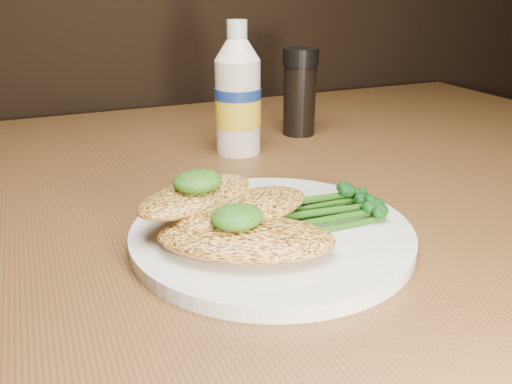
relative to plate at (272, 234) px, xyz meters
name	(u,v)px	position (x,y,z in m)	size (l,w,h in m)	color
plate	(272,234)	(0.00, 0.00, 0.00)	(0.25, 0.25, 0.01)	white
chicken_front	(246,238)	(-0.04, -0.03, 0.02)	(0.14, 0.08, 0.02)	#FBC54F
chicken_mid	(244,208)	(-0.02, 0.01, 0.03)	(0.13, 0.07, 0.02)	#FBC54F
chicken_back	(196,196)	(-0.06, 0.03, 0.03)	(0.12, 0.06, 0.02)	#FBC54F
pesto_front	(237,217)	(-0.04, -0.03, 0.03)	(0.04, 0.04, 0.02)	black
pesto_back	(198,181)	(-0.06, 0.03, 0.05)	(0.04, 0.04, 0.02)	black
broccolini_bundle	(322,207)	(0.05, 0.00, 0.02)	(0.12, 0.09, 0.02)	#225412
mayo_bottle	(238,89)	(0.07, 0.25, 0.08)	(0.06, 0.06, 0.17)	white
pepper_grinder	(300,92)	(0.18, 0.30, 0.06)	(0.05, 0.05, 0.13)	black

